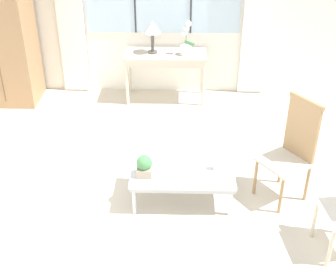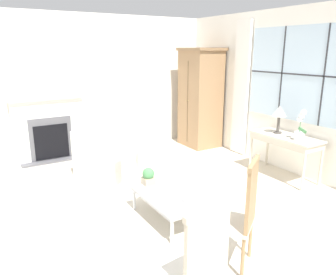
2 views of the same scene
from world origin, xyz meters
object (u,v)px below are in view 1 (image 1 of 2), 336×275
at_px(armoire, 2,30).
at_px(pillar_candle, 217,165).
at_px(console_table, 165,59).
at_px(side_chair_wooden, 294,146).
at_px(potted_orchid, 186,42).
at_px(table_lamp, 152,29).
at_px(potted_plant_small, 144,166).
at_px(coffee_table, 182,173).

xyz_separation_m(armoire, pillar_candle, (2.91, -2.31, -0.65)).
height_order(console_table, pillar_candle, console_table).
height_order(armoire, side_chair_wooden, armoire).
xyz_separation_m(console_table, potted_orchid, (0.30, -0.05, 0.27)).
relative_size(table_lamp, potted_orchid, 0.95).
distance_m(console_table, side_chair_wooden, 2.69).
bearing_deg(potted_plant_small, console_table, 86.93).
bearing_deg(pillar_candle, potted_plant_small, -170.71).
height_order(console_table, table_lamp, table_lamp).
distance_m(armoire, table_lamp, 2.12).
bearing_deg(table_lamp, console_table, -3.23).
height_order(console_table, potted_plant_small, console_table).
relative_size(armoire, potted_plant_small, 9.11).
height_order(side_chair_wooden, pillar_candle, side_chair_wooden).
relative_size(table_lamp, potted_plant_small, 1.98).
distance_m(coffee_table, potted_plant_small, 0.43).
bearing_deg(potted_plant_small, side_chair_wooden, 7.89).
bearing_deg(pillar_candle, coffee_table, -175.57).
relative_size(side_chair_wooden, coffee_table, 1.04).
bearing_deg(coffee_table, pillar_candle, 4.43).
distance_m(table_lamp, potted_plant_small, 2.59).
bearing_deg(potted_orchid, coffee_table, -91.02).
bearing_deg(armoire, potted_orchid, 0.47).
relative_size(console_table, table_lamp, 2.54).
bearing_deg(potted_plant_small, armoire, 131.65).
distance_m(side_chair_wooden, potted_plant_small, 1.55).
distance_m(console_table, coffee_table, 2.45).
xyz_separation_m(coffee_table, potted_plant_small, (-0.39, -0.09, 0.16)).
relative_size(table_lamp, coffee_table, 0.43).
xyz_separation_m(table_lamp, potted_orchid, (0.48, -0.06, -0.17)).
xyz_separation_m(table_lamp, coffee_table, (0.44, -2.43, -0.76)).
bearing_deg(side_chair_wooden, armoire, 148.97).
xyz_separation_m(console_table, pillar_candle, (0.61, -2.39, -0.22)).
distance_m(side_chair_wooden, pillar_candle, 0.81).
bearing_deg(potted_orchid, potted_plant_small, -99.93).
distance_m(armoire, console_table, 2.34).
relative_size(table_lamp, pillar_candle, 3.26).
distance_m(table_lamp, potted_orchid, 0.51).
height_order(armoire, table_lamp, armoire).
bearing_deg(pillar_candle, armoire, 141.51).
bearing_deg(side_chair_wooden, potted_plant_small, -172.11).
distance_m(armoire, potted_plant_small, 3.31).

